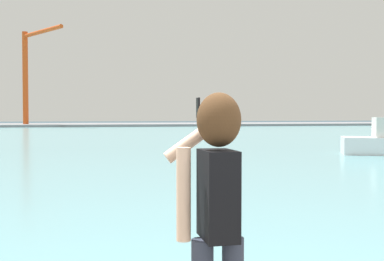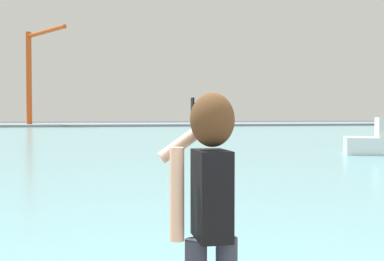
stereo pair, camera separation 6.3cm
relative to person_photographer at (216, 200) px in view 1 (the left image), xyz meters
The scene contains 5 objects.
ground_plane 49.66m from the person_photographer, 89.46° to the left, with size 220.00×220.00×0.00m, color #334751.
harbor_water 51.66m from the person_photographer, 89.48° to the left, with size 140.00×100.00×0.02m, color #6BA8B2.
far_shore_dock 91.65m from the person_photographer, 89.71° to the left, with size 140.00×20.00×0.44m, color gray.
person_photographer is the anchor object (origin of this frame).
port_crane 88.35m from the person_photographer, 97.12° to the left, with size 7.85×12.16×16.93m.
Camera 1 is at (-1.26, -2.49, 2.08)m, focal length 44.26 mm.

